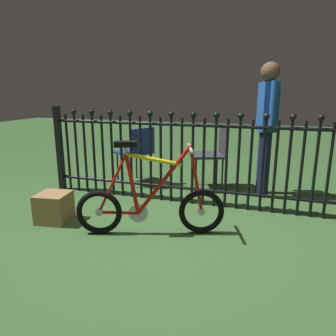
% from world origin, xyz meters
% --- Properties ---
extents(ground_plane, '(20.00, 20.00, 0.00)m').
position_xyz_m(ground_plane, '(0.00, 0.00, 0.00)').
color(ground_plane, '#33572B').
extents(iron_fence, '(3.55, 0.07, 1.11)m').
position_xyz_m(iron_fence, '(-0.08, 0.75, 0.57)').
color(iron_fence, black).
rests_on(iron_fence, ground).
extents(bicycle, '(1.32, 0.56, 0.88)m').
position_xyz_m(bicycle, '(-0.10, -0.15, 0.29)').
color(bicycle, black).
rests_on(bicycle, ground).
extents(chair_charcoal, '(0.57, 0.57, 0.84)m').
position_xyz_m(chair_charcoal, '(0.20, 1.43, 0.52)').
color(chair_charcoal, black).
rests_on(chair_charcoal, ground).
extents(chair_navy, '(0.58, 0.58, 0.81)m').
position_xyz_m(chair_navy, '(-0.86, 1.30, 0.50)').
color(chair_navy, black).
rests_on(chair_navy, ground).
extents(person_visitor, '(0.26, 0.46, 1.64)m').
position_xyz_m(person_visitor, '(0.85, 1.35, 0.98)').
color(person_visitor, '#191E3F').
rests_on(person_visitor, ground).
extents(display_crate, '(0.35, 0.35, 0.30)m').
position_xyz_m(display_crate, '(-1.14, -0.19, 0.15)').
color(display_crate, olive).
rests_on(display_crate, ground).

